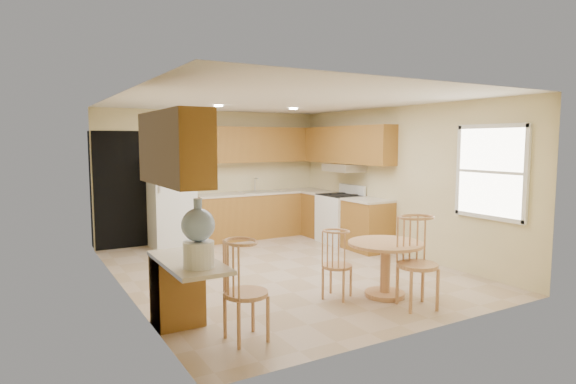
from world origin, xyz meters
TOP-DOWN VIEW (x-y plane):
  - floor at (0.00, 0.00)m, footprint 5.50×5.50m
  - ceiling at (0.00, 0.00)m, footprint 4.50×5.50m
  - wall_back at (0.00, 2.75)m, footprint 4.50×0.02m
  - wall_front at (0.00, -2.75)m, footprint 4.50×0.02m
  - wall_left at (-2.25, 0.00)m, footprint 0.02×5.50m
  - wall_right at (2.25, 0.00)m, footprint 0.02×5.50m
  - doorway at (-1.75, 2.73)m, footprint 0.90×0.02m
  - base_cab_back at (0.88, 2.45)m, footprint 2.75×0.60m
  - counter_back at (0.88, 2.45)m, footprint 2.75×0.63m
  - base_cab_right_a at (1.95, 1.85)m, footprint 0.60×0.59m
  - counter_right_a at (1.95, 1.85)m, footprint 0.63×0.59m
  - base_cab_right_b at (1.95, 0.40)m, footprint 0.60×0.80m
  - counter_right_b at (1.95, 0.40)m, footprint 0.63×0.80m
  - upper_cab_back at (0.88, 2.58)m, footprint 2.75×0.33m
  - upper_cab_right at (2.08, 1.21)m, footprint 0.33×2.42m
  - upper_cab_left at (-2.08, -1.60)m, footprint 0.33×1.40m
  - sink at (0.85, 2.45)m, footprint 0.78×0.44m
  - range_hood at (2.00, 1.18)m, footprint 0.50×0.76m
  - desk_pedestal at (-2.00, -1.32)m, footprint 0.48×0.42m
  - desk_top at (-2.00, -1.70)m, footprint 0.50×1.20m
  - window at (2.23, -1.85)m, footprint 0.06×1.12m
  - can_light_a at (-0.50, 1.20)m, footprint 0.14×0.14m
  - can_light_b at (0.90, 1.20)m, footprint 0.14×0.14m
  - refrigerator at (-0.95, 2.40)m, footprint 0.74×0.72m
  - stove at (1.92, 1.18)m, footprint 0.65×0.76m
  - dining_table at (0.50, -1.71)m, footprint 0.92×0.92m
  - chair_table_a at (-0.05, -1.54)m, footprint 0.37×0.47m
  - chair_table_b at (0.55, -2.30)m, footprint 0.46×0.50m
  - chair_desk at (-1.55, -2.14)m, footprint 0.43×0.55m
  - water_crock at (-2.00, -2.01)m, footprint 0.30×0.30m

SIDE VIEW (x-z plane):
  - floor at x=0.00m, z-range 0.00..0.00m
  - desk_pedestal at x=-2.00m, z-range 0.00..0.72m
  - base_cab_back at x=0.88m, z-range 0.00..0.87m
  - base_cab_right_a at x=1.95m, z-range 0.00..0.87m
  - base_cab_right_b at x=1.95m, z-range 0.00..0.87m
  - dining_table at x=0.50m, z-range 0.11..0.79m
  - stove at x=1.92m, z-range -0.08..1.01m
  - chair_table_a at x=-0.05m, z-range 0.09..0.93m
  - chair_desk at x=-1.55m, z-range 0.11..1.08m
  - chair_table_b at x=0.55m, z-range 0.12..1.16m
  - desk_top at x=-2.00m, z-range 0.73..0.77m
  - refrigerator at x=-0.95m, z-range 0.00..1.68m
  - counter_back at x=0.88m, z-range 0.87..0.91m
  - counter_right_a at x=1.95m, z-range 0.87..0.91m
  - counter_right_b at x=1.95m, z-range 0.87..0.91m
  - sink at x=0.85m, z-range 0.91..0.92m
  - doorway at x=-1.75m, z-range 0.00..2.10m
  - water_crock at x=-2.00m, z-range 0.74..1.37m
  - wall_back at x=0.00m, z-range 0.00..2.50m
  - wall_front at x=0.00m, z-range 0.00..2.50m
  - wall_left at x=-2.25m, z-range 0.00..2.50m
  - wall_right at x=2.25m, z-range 0.00..2.50m
  - range_hood at x=2.00m, z-range 1.35..1.49m
  - window at x=2.23m, z-range 0.85..2.15m
  - upper_cab_back at x=0.88m, z-range 1.50..2.20m
  - upper_cab_right at x=2.08m, z-range 1.50..2.20m
  - upper_cab_left at x=-2.08m, z-range 1.50..2.20m
  - can_light_a at x=-0.50m, z-range 2.48..2.49m
  - can_light_b at x=0.90m, z-range 2.48..2.49m
  - ceiling at x=0.00m, z-range 2.49..2.51m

